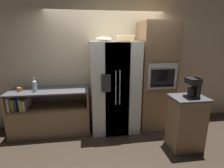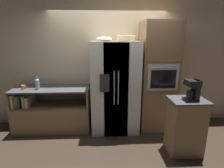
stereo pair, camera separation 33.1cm
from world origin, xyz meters
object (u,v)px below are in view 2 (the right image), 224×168
object	(u,v)px
bottle_tall	(37,83)
refrigerator	(115,87)
wall_oven	(157,77)
fruit_bowl	(104,39)
wicker_basket	(126,38)
mug	(23,87)
coffee_maker	(193,89)

from	to	relation	value
bottle_tall	refrigerator	bearing A→B (deg)	0.39
wall_oven	fruit_bowl	xyz separation A→B (m)	(-1.12, -0.03, 0.79)
bottle_tall	wicker_basket	bearing A→B (deg)	-0.69
fruit_bowl	mug	size ratio (longest dim) A/B	2.87
wicker_basket	bottle_tall	bearing A→B (deg)	179.31
wicker_basket	coffee_maker	xyz separation A→B (m)	(0.97, -0.89, -0.79)
refrigerator	mug	size ratio (longest dim) A/B	17.26
wicker_basket	fruit_bowl	world-z (taller)	wicker_basket
wicker_basket	coffee_maker	world-z (taller)	wicker_basket
fruit_bowl	bottle_tall	size ratio (longest dim) A/B	1.17
bottle_tall	mug	world-z (taller)	bottle_tall
coffee_maker	mug	bearing A→B (deg)	162.95
refrigerator	wicker_basket	size ratio (longest dim) A/B	5.28
bottle_tall	coffee_maker	xyz separation A→B (m)	(2.77, -0.91, 0.10)
wall_oven	coffee_maker	distance (m)	1.00
refrigerator	fruit_bowl	world-z (taller)	fruit_bowl
wall_oven	bottle_tall	distance (m)	2.49
wicker_basket	mug	world-z (taller)	wicker_basket
refrigerator	wicker_basket	bearing A→B (deg)	-8.61
refrigerator	mug	xyz separation A→B (m)	(-1.88, 0.02, 0.03)
wicker_basket	coffee_maker	distance (m)	1.54
fruit_bowl	coffee_maker	bearing A→B (deg)	-33.61
refrigerator	wicker_basket	world-z (taller)	wicker_basket
refrigerator	wicker_basket	xyz separation A→B (m)	(0.21, -0.03, 1.00)
wicker_basket	mug	xyz separation A→B (m)	(-2.09, 0.05, -0.97)
wall_oven	wicker_basket	world-z (taller)	wall_oven
refrigerator	bottle_tall	distance (m)	1.58
mug	coffee_maker	size ratio (longest dim) A/B	0.33
bottle_tall	wall_oven	bearing A→B (deg)	1.21
wicker_basket	fruit_bowl	xyz separation A→B (m)	(-0.43, 0.04, -0.01)
coffee_maker	fruit_bowl	bearing A→B (deg)	146.39
bottle_tall	mug	size ratio (longest dim) A/B	2.46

